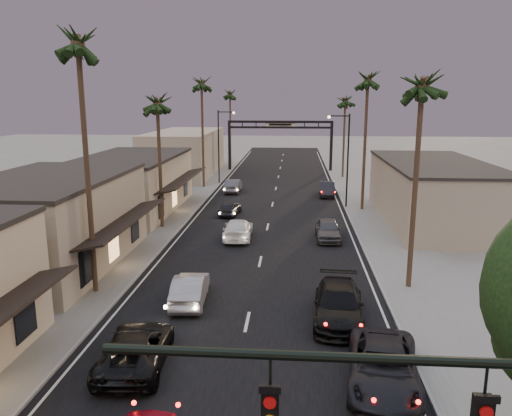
% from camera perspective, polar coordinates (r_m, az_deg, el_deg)
% --- Properties ---
extents(ground, '(200.00, 200.00, 0.00)m').
position_cam_1_polar(ground, '(44.19, 1.55, -1.20)').
color(ground, slate).
rests_on(ground, ground).
extents(road, '(14.00, 120.00, 0.02)m').
position_cam_1_polar(road, '(49.06, 1.85, 0.18)').
color(road, black).
rests_on(road, ground).
extents(sidewalk_left, '(5.00, 92.00, 0.12)m').
position_cam_1_polar(sidewalk_left, '(57.06, -7.41, 1.87)').
color(sidewalk_left, slate).
rests_on(sidewalk_left, ground).
extents(sidewalk_right, '(5.00, 92.00, 0.12)m').
position_cam_1_polar(sidewalk_right, '(56.35, 11.87, 1.58)').
color(sidewalk_right, slate).
rests_on(sidewalk_right, ground).
extents(storefront_mid, '(8.00, 14.00, 5.50)m').
position_cam_1_polar(storefront_mid, '(33.50, -22.56, -1.75)').
color(storefront_mid, gray).
rests_on(storefront_mid, ground).
extents(storefront_far, '(8.00, 16.00, 5.00)m').
position_cam_1_polar(storefront_far, '(48.03, -14.01, 2.58)').
color(storefront_far, '#C6B497').
rests_on(storefront_far, ground).
extents(storefront_dist, '(8.00, 20.00, 6.00)m').
position_cam_1_polar(storefront_dist, '(69.95, -8.14, 6.22)').
color(storefront_dist, gray).
rests_on(storefront_dist, ground).
extents(building_right, '(8.00, 18.00, 5.00)m').
position_cam_1_polar(building_right, '(45.21, 19.59, 1.63)').
color(building_right, gray).
rests_on(building_right, ground).
extents(arch, '(15.20, 0.40, 7.27)m').
position_cam_1_polar(arch, '(73.09, 2.78, 8.59)').
color(arch, black).
rests_on(arch, ground).
extents(streetlight_right, '(2.13, 0.30, 9.00)m').
position_cam_1_polar(streetlight_right, '(48.41, 10.15, 6.21)').
color(streetlight_right, black).
rests_on(streetlight_right, ground).
extents(streetlight_left, '(2.13, 0.30, 9.00)m').
position_cam_1_polar(streetlight_left, '(61.77, -4.05, 7.68)').
color(streetlight_left, black).
rests_on(streetlight_left, ground).
extents(palm_lb, '(3.20, 3.20, 15.20)m').
position_cam_1_polar(palm_lb, '(27.27, -19.75, 18.01)').
color(palm_lb, '#38281C').
rests_on(palm_lb, ground).
extents(palm_lc, '(3.20, 3.20, 12.20)m').
position_cam_1_polar(palm_lc, '(40.35, -11.24, 12.29)').
color(palm_lc, '#38281C').
rests_on(palm_lc, ground).
extents(palm_ld, '(3.20, 3.20, 14.20)m').
position_cam_1_polar(palm_ld, '(58.92, -6.26, 14.31)').
color(palm_ld, '#38281C').
rests_on(palm_ld, ground).
extents(palm_ra, '(3.20, 3.20, 13.20)m').
position_cam_1_polar(palm_ra, '(27.69, 18.53, 13.96)').
color(palm_ra, '#38281C').
rests_on(palm_ra, ground).
extents(palm_rb, '(3.20, 3.20, 14.20)m').
position_cam_1_polar(palm_rb, '(47.39, 12.69, 14.56)').
color(palm_rb, '#38281C').
rests_on(palm_rb, ground).
extents(palm_rc, '(3.20, 3.20, 12.20)m').
position_cam_1_polar(palm_rc, '(67.21, 10.19, 12.29)').
color(palm_rc, '#38281C').
rests_on(palm_rc, ground).
extents(palm_far, '(3.20, 3.20, 13.20)m').
position_cam_1_polar(palm_far, '(81.57, -3.00, 13.14)').
color(palm_far, '#38281C').
rests_on(palm_far, ground).
extents(oncoming_pickup, '(2.79, 5.40, 1.46)m').
position_cam_1_polar(oncoming_pickup, '(21.04, -13.55, -15.33)').
color(oncoming_pickup, black).
rests_on(oncoming_pickup, ground).
extents(oncoming_silver, '(1.90, 4.64, 1.50)m').
position_cam_1_polar(oncoming_silver, '(26.41, -7.54, -9.13)').
color(oncoming_silver, gray).
rests_on(oncoming_silver, ground).
extents(oncoming_white, '(2.23, 5.13, 1.47)m').
position_cam_1_polar(oncoming_white, '(37.78, -2.08, -2.42)').
color(oncoming_white, white).
rests_on(oncoming_white, ground).
extents(oncoming_dgrey, '(2.00, 4.08, 1.34)m').
position_cam_1_polar(oncoming_dgrey, '(45.39, -3.01, 0.02)').
color(oncoming_dgrey, black).
rests_on(oncoming_dgrey, ground).
extents(oncoming_grey_far, '(1.59, 4.53, 1.49)m').
position_cam_1_polar(oncoming_grey_far, '(56.51, -2.63, 2.57)').
color(oncoming_grey_far, '#4C4C51').
rests_on(oncoming_grey_far, ground).
extents(curbside_near, '(3.25, 5.81, 1.54)m').
position_cam_1_polar(curbside_near, '(19.78, 14.37, -17.14)').
color(curbside_near, black).
rests_on(curbside_near, ground).
extents(curbside_black, '(2.69, 5.78, 1.64)m').
position_cam_1_polar(curbside_black, '(24.50, 9.40, -10.78)').
color(curbside_black, black).
rests_on(curbside_black, ground).
extents(curbside_grey, '(1.85, 4.50, 1.53)m').
position_cam_1_polar(curbside_grey, '(37.92, 8.21, -2.44)').
color(curbside_grey, '#444347').
rests_on(curbside_grey, ground).
extents(curbside_far, '(1.81, 4.68, 1.52)m').
position_cam_1_polar(curbside_far, '(54.82, 8.11, 2.16)').
color(curbside_far, black).
rests_on(curbside_far, ground).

